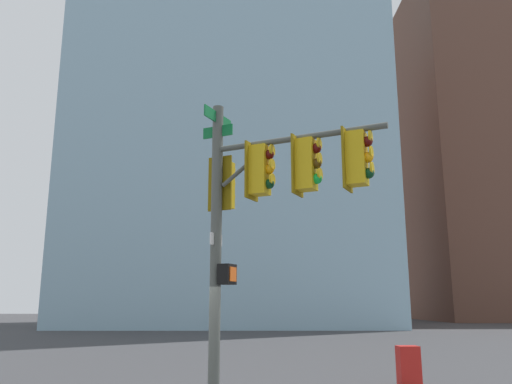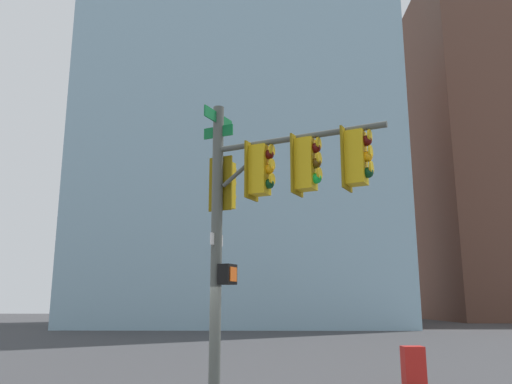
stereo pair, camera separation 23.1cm
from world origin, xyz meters
The scene contains 6 objects.
signal_pole_assembly centered at (-0.48, -1.39, 4.25)m, with size 2.19×3.55×6.29m.
newspaper_box centered at (3.96, -5.39, 0.53)m, with size 0.44×0.56×1.05m, color red.
building_brick_nearside centered at (45.31, 5.59, 29.90)m, with size 25.19×20.24×59.80m, color brown.
building_brick_midblock centered at (45.42, -5.65, 16.51)m, with size 23.55×17.40×33.02m, color #845B47.
building_glass_tower centered at (43.84, 1.16, 31.61)m, with size 23.05×30.29×63.22m, color #8CB2C6.
building_brick_farside centered at (57.12, -32.89, 23.54)m, with size 17.75×18.68×47.09m, color brown.
Camera 1 is at (-10.47, -1.25, 2.18)m, focal length 36.04 mm.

